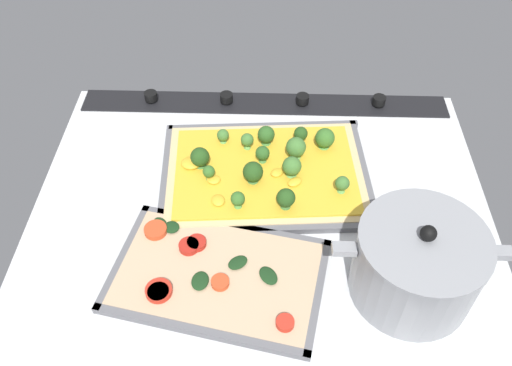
# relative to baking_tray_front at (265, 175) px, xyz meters

# --- Properties ---
(ground_plane) EXTENTS (0.83, 0.65, 0.03)m
(ground_plane) POSITION_rel_baking_tray_front_xyz_m (0.01, 0.07, -0.02)
(ground_plane) COLOR silver
(stove_control_panel) EXTENTS (0.79, 0.07, 0.03)m
(stove_control_panel) POSITION_rel_baking_tray_front_xyz_m (0.01, -0.22, 0.00)
(stove_control_panel) COLOR black
(stove_control_panel) RESTS_ON ground_plane
(baking_tray_front) EXTENTS (0.41, 0.31, 0.01)m
(baking_tray_front) POSITION_rel_baking_tray_front_xyz_m (0.00, 0.00, 0.00)
(baking_tray_front) COLOR slate
(baking_tray_front) RESTS_ON ground_plane
(broccoli_pizza) EXTENTS (0.38, 0.28, 0.06)m
(broccoli_pizza) POSITION_rel_baking_tray_front_xyz_m (-0.00, -0.00, 0.02)
(broccoli_pizza) COLOR #D3B77F
(broccoli_pizza) RESTS_ON baking_tray_front
(baking_tray_back) EXTENTS (0.37, 0.28, 0.01)m
(baking_tray_back) POSITION_rel_baking_tray_front_xyz_m (0.07, 0.23, 0.00)
(baking_tray_back) COLOR slate
(baking_tray_back) RESTS_ON ground_plane
(veggie_pizza_back) EXTENTS (0.35, 0.25, 0.02)m
(veggie_pizza_back) POSITION_rel_baking_tray_front_xyz_m (0.08, 0.23, 0.01)
(veggie_pizza_back) COLOR tan
(veggie_pizza_back) RESTS_ON baking_tray_back
(cooking_pot) EXTENTS (0.26, 0.19, 0.15)m
(cooking_pot) POSITION_rel_baking_tray_front_xyz_m (-0.23, 0.24, 0.06)
(cooking_pot) COLOR gray
(cooking_pot) RESTS_ON ground_plane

